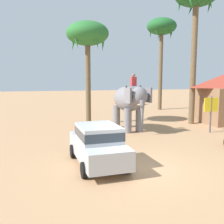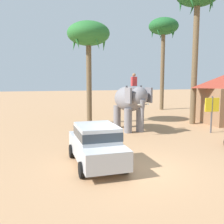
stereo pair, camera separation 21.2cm
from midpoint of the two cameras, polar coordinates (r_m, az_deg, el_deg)
ground_plane at (r=10.74m, az=5.42°, el=-12.27°), size 120.00×120.00×0.00m
car_sedan_foreground at (r=10.93m, az=-2.86°, el=-6.78°), size 2.08×4.20×1.70m
elephant_with_mahout at (r=17.83m, az=4.23°, el=2.30°), size 2.06×3.98×3.88m
palm_tree_behind_elephant at (r=30.18m, az=11.33°, el=17.12°), size 3.20×3.20×9.96m
palm_tree_near_hut at (r=20.53m, az=-4.83°, el=16.08°), size 3.20×3.20×7.77m
palm_tree_left_of_road at (r=21.95m, az=18.36°, el=22.13°), size 3.20×3.20×10.61m
signboard_yellow at (r=18.26m, az=21.22°, el=0.97°), size 1.00×0.10×2.40m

